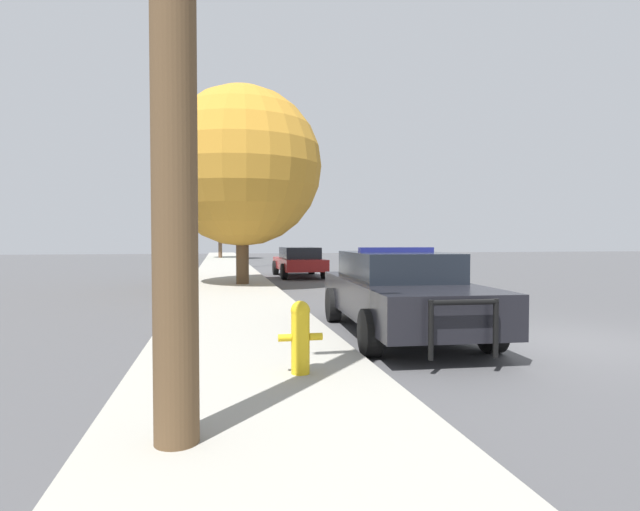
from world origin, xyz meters
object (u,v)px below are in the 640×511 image
at_px(fire_hydrant, 300,335).
at_px(tree_sidewalk_far, 220,204).
at_px(police_car, 399,290).
at_px(traffic_light, 267,200).
at_px(tree_sidewalk_near, 242,167).
at_px(car_background_midblock, 299,261).

xyz_separation_m(fire_hydrant, tree_sidewalk_far, (-0.77, 38.53, 4.24)).
relative_size(police_car, traffic_light, 0.92).
bearing_deg(tree_sidewalk_far, tree_sidewalk_near, -88.53).
xyz_separation_m(police_car, fire_hydrant, (-2.26, -2.75, -0.20)).
distance_m(fire_hydrant, traffic_light, 25.47).
bearing_deg(tree_sidewalk_near, car_background_midblock, 58.86).
relative_size(fire_hydrant, tree_sidewalk_near, 0.12).
bearing_deg(car_background_midblock, police_car, -92.50).
relative_size(police_car, car_background_midblock, 1.13).
height_order(traffic_light, tree_sidewalk_far, tree_sidewalk_far).
bearing_deg(traffic_light, tree_sidewalk_near, -99.40).
xyz_separation_m(fire_hydrant, traffic_light, (2.04, 25.13, 3.59)).
distance_m(fire_hydrant, tree_sidewalk_near, 12.80).
bearing_deg(fire_hydrant, tree_sidewalk_far, 91.14).
height_order(police_car, fire_hydrant, police_car).
height_order(police_car, tree_sidewalk_near, tree_sidewalk_near).
distance_m(police_car, traffic_light, 22.63).
bearing_deg(tree_sidewalk_near, traffic_light, 80.60).
bearing_deg(traffic_light, tree_sidewalk_far, 101.82).
xyz_separation_m(car_background_midblock, tree_sidewalk_far, (-3.46, 21.66, 4.10)).
height_order(car_background_midblock, tree_sidewalk_far, tree_sidewalk_far).
height_order(tree_sidewalk_near, tree_sidewalk_far, tree_sidewalk_near).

